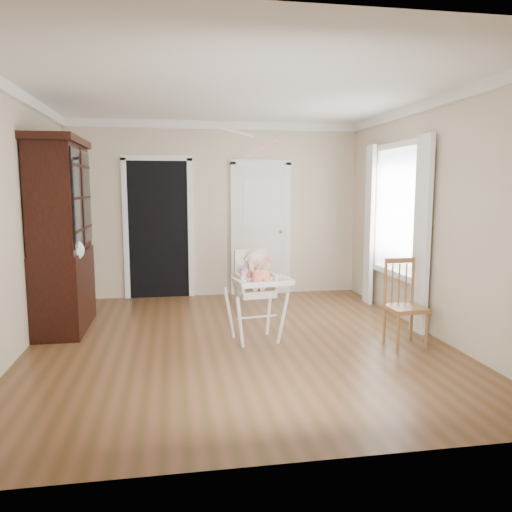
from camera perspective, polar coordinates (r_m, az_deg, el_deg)
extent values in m
plane|color=#533A1C|center=(5.62, -2.06, -9.75)|extent=(5.00, 5.00, 0.00)
plane|color=white|center=(5.45, -2.21, 18.45)|extent=(5.00, 5.00, 0.00)
plane|color=beige|center=(7.85, -4.53, 5.27)|extent=(4.50, 0.00, 4.50)
plane|color=beige|center=(5.54, -25.92, 3.48)|extent=(0.00, 5.00, 5.00)
plane|color=beige|center=(6.08, 19.44, 4.13)|extent=(0.00, 5.00, 5.00)
cube|color=black|center=(7.82, -11.08, 2.94)|extent=(0.90, 0.03, 2.10)
cube|color=white|center=(7.85, -14.67, 2.84)|extent=(0.08, 0.05, 2.18)
cube|color=white|center=(7.82, -7.49, 3.02)|extent=(0.08, 0.05, 2.18)
cube|color=white|center=(7.80, -11.30, 10.93)|extent=(1.06, 0.05, 0.08)
cube|color=white|center=(7.94, 0.56, 2.97)|extent=(0.80, 0.05, 2.05)
cube|color=white|center=(7.88, -2.61, 2.93)|extent=(0.08, 0.05, 2.13)
cube|color=white|center=(8.03, 3.65, 3.01)|extent=(0.08, 0.05, 2.13)
sphere|color=gold|center=(7.97, 2.87, 2.80)|extent=(0.06, 0.06, 0.06)
cube|color=white|center=(6.78, 16.03, 5.02)|extent=(0.02, 1.20, 1.60)
cube|color=white|center=(6.79, 16.15, 12.12)|extent=(0.06, 1.36, 0.08)
cube|color=white|center=(6.07, 18.44, 2.27)|extent=(0.08, 0.28, 2.30)
cube|color=white|center=(7.47, 12.83, 3.44)|extent=(0.08, 0.28, 2.30)
cylinder|color=white|center=(5.31, -1.81, -7.69)|extent=(0.11, 0.14, 0.60)
cylinder|color=white|center=(5.46, 3.06, -7.27)|extent=(0.13, 0.11, 0.60)
cylinder|color=white|center=(5.72, -3.06, -6.57)|extent=(0.13, 0.11, 0.60)
cylinder|color=white|center=(5.86, 1.50, -6.21)|extent=(0.11, 0.14, 0.60)
cylinder|color=white|center=(5.53, 0.09, -6.99)|extent=(0.46, 0.09, 0.02)
cube|color=silver|center=(5.52, -0.07, -4.15)|extent=(0.43, 0.41, 0.08)
cube|color=silver|center=(5.44, -1.98, -3.05)|extent=(0.09, 0.34, 0.18)
cube|color=silver|center=(5.55, 1.79, -2.82)|extent=(0.09, 0.34, 0.18)
cube|color=silver|center=(5.63, -0.61, -1.43)|extent=(0.38, 0.12, 0.44)
cube|color=white|center=(5.26, 0.74, -3.02)|extent=(0.61, 0.48, 0.03)
cube|color=white|center=(5.08, 1.45, -3.19)|extent=(0.56, 0.11, 0.04)
ellipsoid|color=beige|center=(5.52, -0.17, -2.59)|extent=(0.24, 0.20, 0.27)
sphere|color=beige|center=(5.48, -0.17, -0.34)|extent=(0.21, 0.21, 0.19)
sphere|color=red|center=(5.45, 0.02, -2.11)|extent=(0.14, 0.14, 0.14)
sphere|color=red|center=(5.40, -0.14, -0.94)|extent=(0.07, 0.07, 0.07)
sphere|color=red|center=(5.46, 1.64, -0.43)|extent=(0.06, 0.06, 0.06)
cylinder|color=silver|center=(5.24, 0.56, -2.86)|extent=(0.24, 0.24, 0.01)
cylinder|color=red|center=(5.23, 0.56, -2.29)|extent=(0.19, 0.19, 0.10)
cylinder|color=#F2E08C|center=(5.21, 0.84, -1.81)|extent=(0.08, 0.08, 0.02)
cylinder|color=pink|center=(5.31, -1.44, -2.19)|extent=(0.07, 0.07, 0.10)
cylinder|color=#8E5EA4|center=(5.30, -1.44, -1.48)|extent=(0.07, 0.07, 0.03)
cone|color=#8E5EA4|center=(5.30, -1.44, -1.13)|extent=(0.02, 0.02, 0.04)
cube|color=black|center=(6.44, -21.05, -3.64)|extent=(0.53, 1.26, 0.95)
cube|color=black|center=(6.33, -21.54, 6.22)|extent=(0.48, 1.26, 1.26)
cube|color=black|center=(5.97, -19.77, 6.24)|extent=(0.02, 0.55, 1.10)
cube|color=black|center=(6.59, -18.82, 6.39)|extent=(0.02, 0.55, 1.10)
cube|color=black|center=(6.35, -21.84, 12.11)|extent=(0.57, 1.35, 0.08)
ellipsoid|color=white|center=(5.96, -20.00, 0.65)|extent=(0.21, 0.17, 0.23)
cube|color=brown|center=(5.61, 16.74, -5.78)|extent=(0.39, 0.39, 0.05)
cylinder|color=brown|center=(5.45, 15.92, -8.36)|extent=(0.03, 0.03, 0.41)
cylinder|color=brown|center=(5.60, 18.93, -8.05)|extent=(0.03, 0.03, 0.41)
cylinder|color=brown|center=(5.73, 14.45, -7.51)|extent=(0.03, 0.03, 0.41)
cylinder|color=brown|center=(5.87, 17.35, -7.24)|extent=(0.03, 0.03, 0.41)
cylinder|color=brown|center=(5.64, 14.57, -2.91)|extent=(0.03, 0.03, 0.52)
cylinder|color=brown|center=(5.78, 17.49, -2.75)|extent=(0.03, 0.03, 0.52)
cube|color=brown|center=(5.67, 16.14, -0.49)|extent=(0.34, 0.04, 0.05)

